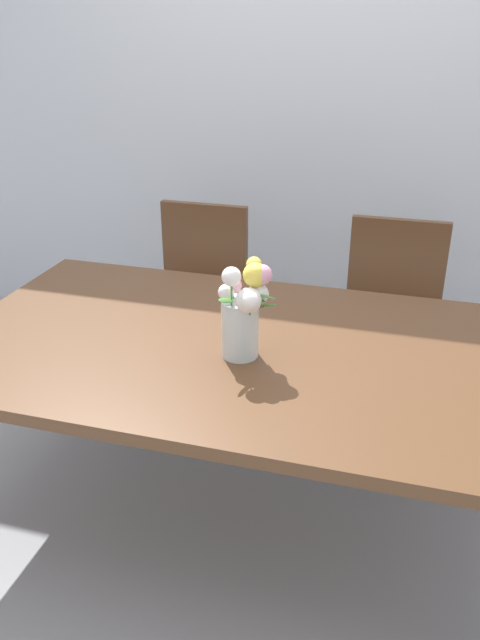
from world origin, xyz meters
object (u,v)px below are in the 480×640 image
Objects in this scene: chair_right at (391,309)px; flower_vase at (244,309)px; dining_table at (236,363)px; chair_left at (198,288)px.

flower_vase is at bearing 67.44° from chair_right.
flower_vase reaches higher than dining_table.
dining_table is at bearing 121.60° from flower_vase.
chair_right reaches higher than dining_table.
dining_table is 1.00m from chair_left.
chair_right is at bearing 63.09° from dining_table.
chair_left is at bearing 116.91° from dining_table.
chair_right is 2.92× the size of flower_vase.
chair_left is 1.15m from flower_vase.
flower_vase reaches higher than chair_right.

